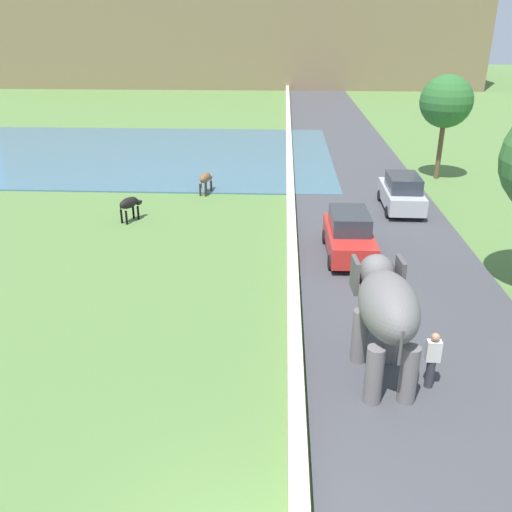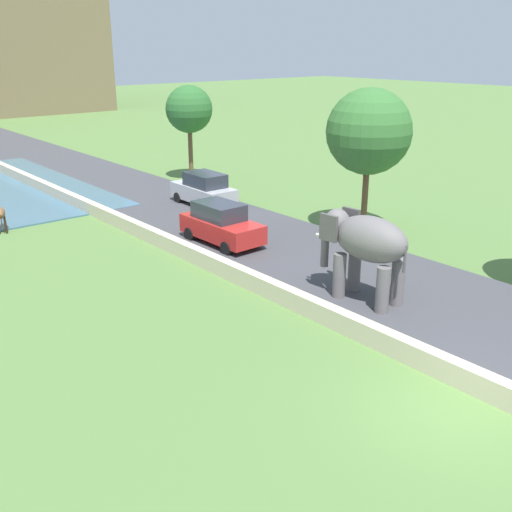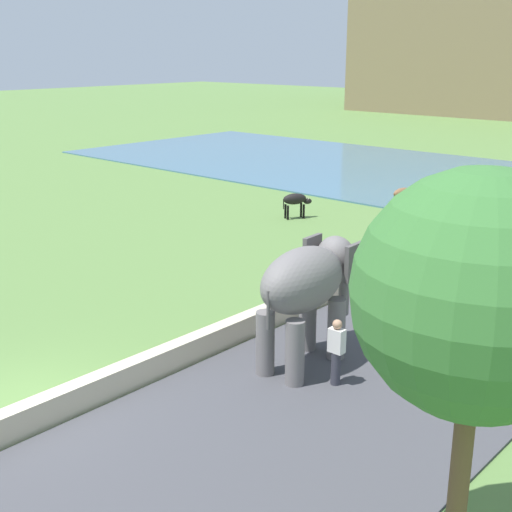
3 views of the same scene
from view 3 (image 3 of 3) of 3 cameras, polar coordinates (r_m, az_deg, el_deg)
name	(u,v)px [view 3 (image 3 of 3)]	position (r m, az deg, el deg)	size (l,w,h in m)	color
ground_plane	(19,404)	(15.94, -19.18, -11.59)	(220.00, 220.00, 0.00)	#567A3D
barrier_wall	(456,237)	(27.80, 16.36, 1.54)	(0.40, 110.00, 0.64)	beige
lake	(331,164)	(46.12, 6.27, 7.66)	(36.00, 18.00, 0.08)	#426B84
elephant	(308,285)	(16.08, 4.37, -2.45)	(1.58, 3.51, 2.99)	slate
person_beside_elephant	(336,351)	(15.51, 6.73, -7.90)	(0.36, 0.22, 1.63)	#33333D
car_red	(459,258)	(22.92, 16.60, -0.18)	(1.85, 4.03, 1.80)	red
cow_black	(296,200)	(30.86, 3.35, 4.67)	(0.97, 1.37, 1.15)	black
cow_brown	(403,194)	(32.83, 12.22, 5.06)	(0.72, 1.42, 1.15)	brown
tree_far	(478,296)	(9.01, 18.05, -3.18)	(3.24, 3.24, 6.02)	brown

